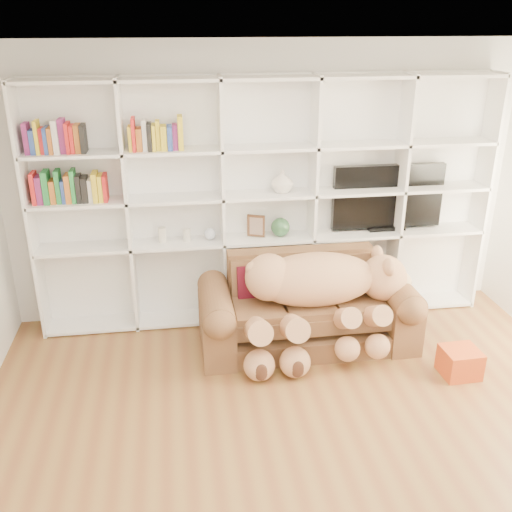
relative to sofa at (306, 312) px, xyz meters
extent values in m
plane|color=brown|center=(-0.27, -1.72, -0.31)|extent=(5.00, 5.00, 0.00)
plane|color=white|center=(-0.27, -1.72, 2.39)|extent=(5.00, 5.00, 0.00)
cube|color=white|center=(-0.27, 0.78, 1.04)|extent=(5.00, 0.02, 2.70)
cube|color=white|center=(-0.27, 0.75, 0.89)|extent=(4.40, 0.03, 2.40)
cube|color=white|center=(-2.47, 0.59, 0.89)|extent=(0.03, 0.35, 2.40)
cube|color=white|center=(-1.59, 0.59, 0.89)|extent=(0.03, 0.35, 2.40)
cube|color=white|center=(-0.71, 0.59, 0.89)|extent=(0.03, 0.35, 2.40)
cube|color=white|center=(0.17, 0.59, 0.89)|extent=(0.03, 0.35, 2.40)
cube|color=white|center=(1.05, 0.59, 0.89)|extent=(0.03, 0.35, 2.40)
cube|color=white|center=(1.93, 0.59, 0.89)|extent=(0.03, 0.35, 2.40)
cube|color=white|center=(-0.27, 0.59, -0.28)|extent=(4.40, 0.35, 0.03)
cube|color=white|center=(-0.27, 0.59, 0.54)|extent=(4.40, 0.35, 0.03)
cube|color=white|center=(-0.27, 0.59, 0.99)|extent=(4.40, 0.35, 0.03)
cube|color=white|center=(-0.27, 0.59, 1.44)|extent=(4.40, 0.35, 0.03)
cube|color=white|center=(-0.27, 0.59, 2.06)|extent=(4.40, 0.35, 0.03)
cube|color=brown|center=(0.00, -0.04, -0.22)|extent=(1.89, 0.77, 0.20)
cube|color=brown|center=(0.00, -0.05, 0.08)|extent=(1.40, 0.63, 0.27)
cube|color=brown|center=(0.00, 0.30, 0.27)|extent=(1.40, 0.18, 0.50)
cube|color=brown|center=(-0.85, -0.04, -0.07)|extent=(0.29, 0.86, 0.50)
cube|color=brown|center=(0.85, -0.04, -0.07)|extent=(0.29, 0.86, 0.50)
cylinder|color=brown|center=(-0.85, -0.04, 0.18)|extent=(0.29, 0.81, 0.29)
cylinder|color=brown|center=(0.85, -0.04, 0.18)|extent=(0.29, 0.81, 0.29)
ellipsoid|color=tan|center=(0.05, -0.08, 0.37)|extent=(1.13, 0.54, 0.49)
sphere|color=tan|center=(-0.37, -0.08, 0.42)|extent=(0.43, 0.43, 0.43)
sphere|color=tan|center=(0.69, -0.08, 0.34)|extent=(0.43, 0.43, 0.43)
sphere|color=#D3BB8B|center=(0.86, -0.08, 0.29)|extent=(0.21, 0.21, 0.21)
sphere|color=#3F2316|center=(0.94, -0.08, 0.28)|extent=(0.07, 0.07, 0.07)
ellipsoid|color=tan|center=(0.68, -0.23, 0.52)|extent=(0.10, 0.17, 0.17)
ellipsoid|color=tan|center=(0.68, 0.07, 0.52)|extent=(0.10, 0.17, 0.17)
sphere|color=tan|center=(-0.51, -0.08, 0.51)|extent=(0.15, 0.15, 0.15)
cylinder|color=tan|center=(0.25, -0.37, 0.11)|extent=(0.18, 0.52, 0.38)
cylinder|color=tan|center=(0.52, -0.37, 0.11)|extent=(0.18, 0.52, 0.38)
cylinder|color=tan|center=(-0.53, -0.37, 0.07)|extent=(0.21, 0.60, 0.44)
cylinder|color=tan|center=(-0.22, -0.37, 0.07)|extent=(0.21, 0.60, 0.44)
sphere|color=tan|center=(0.25, -0.53, -0.10)|extent=(0.22, 0.22, 0.22)
sphere|color=tan|center=(0.52, -0.53, -0.10)|extent=(0.22, 0.22, 0.22)
sphere|color=tan|center=(-0.53, -0.53, -0.18)|extent=(0.27, 0.27, 0.27)
sphere|color=tan|center=(-0.22, -0.53, -0.18)|extent=(0.27, 0.27, 0.27)
cube|color=#510D15|center=(-0.47, 0.14, 0.27)|extent=(0.33, 0.19, 0.35)
cube|color=#C8491A|center=(1.19, -0.74, -0.19)|extent=(0.32, 0.30, 0.25)
cube|color=black|center=(0.95, 0.64, 0.89)|extent=(1.13, 0.08, 0.65)
cube|color=black|center=(0.95, 0.64, 0.57)|extent=(0.38, 0.18, 0.04)
cube|color=#51311B|center=(-0.39, 0.59, 0.67)|extent=(0.17, 0.09, 0.22)
sphere|color=#2E5A35|center=(-0.15, 0.59, 0.64)|extent=(0.19, 0.19, 0.19)
cylinder|color=silver|center=(-1.30, 0.59, 0.63)|extent=(0.09, 0.09, 0.15)
cylinder|color=silver|center=(-1.06, 0.59, 0.61)|extent=(0.09, 0.09, 0.12)
sphere|color=silver|center=(-0.84, 0.59, 0.61)|extent=(0.11, 0.11, 0.11)
imported|color=silver|center=(-0.13, 0.59, 1.11)|extent=(0.26, 0.26, 0.22)
camera|label=1|loc=(-1.16, -4.60, 2.55)|focal=40.00mm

